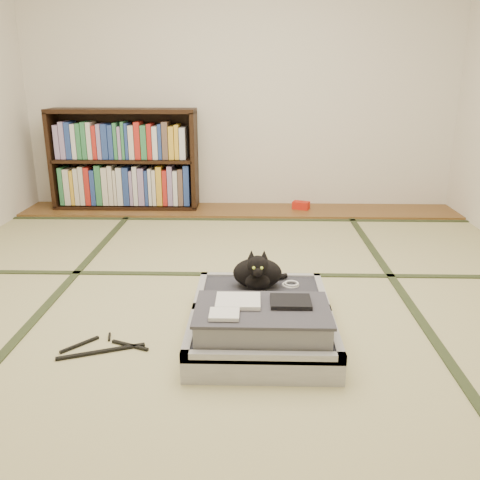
{
  "coord_description": "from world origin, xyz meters",
  "views": [
    {
      "loc": [
        0.13,
        -2.6,
        1.2
      ],
      "look_at": [
        0.05,
        0.35,
        0.25
      ],
      "focal_mm": 38.0,
      "sensor_mm": 36.0,
      "label": 1
    }
  ],
  "objects": [
    {
      "name": "bookcase",
      "position": [
        -1.07,
        2.07,
        0.45
      ],
      "size": [
        1.33,
        0.31,
        0.92
      ],
      "color": "black",
      "rests_on": "wood_strip"
    },
    {
      "name": "room_shell",
      "position": [
        0.0,
        0.0,
        1.46
      ],
      "size": [
        4.5,
        4.5,
        4.5
      ],
      "color": "white",
      "rests_on": "ground"
    },
    {
      "name": "tatami_borders",
      "position": [
        0.0,
        0.49,
        0.0
      ],
      "size": [
        4.0,
        4.5,
        0.01
      ],
      "color": "#2D381E",
      "rests_on": "ground"
    },
    {
      "name": "red_item",
      "position": [
        0.58,
        2.03,
        0.06
      ],
      "size": [
        0.17,
        0.14,
        0.07
      ],
      "primitive_type": "cube",
      "rotation": [
        0.0,
        0.0,
        -0.37
      ],
      "color": "red",
      "rests_on": "wood_strip"
    },
    {
      "name": "cable_coil",
      "position": [
        0.34,
        -0.07,
        0.14
      ],
      "size": [
        0.09,
        0.09,
        0.02
      ],
      "color": "white",
      "rests_on": "suitcase"
    },
    {
      "name": "wood_strip",
      "position": [
        0.0,
        2.0,
        0.01
      ],
      "size": [
        4.0,
        0.5,
        0.02
      ],
      "primitive_type": "cube",
      "color": "brown",
      "rests_on": "ground"
    },
    {
      "name": "floor",
      "position": [
        0.0,
        0.0,
        0.0
      ],
      "size": [
        4.5,
        4.5,
        0.0
      ],
      "primitive_type": "plane",
      "color": "tan",
      "rests_on": "ground"
    },
    {
      "name": "cat",
      "position": [
        0.16,
        -0.11,
        0.22
      ],
      "size": [
        0.3,
        0.3,
        0.24
      ],
      "color": "black",
      "rests_on": "suitcase"
    },
    {
      "name": "suitcase",
      "position": [
        0.17,
        -0.41,
        0.09
      ],
      "size": [
        0.67,
        0.89,
        0.26
      ],
      "color": "#AAABAF",
      "rests_on": "floor"
    },
    {
      "name": "hanger",
      "position": [
        -0.56,
        -0.54,
        0.01
      ],
      "size": [
        0.4,
        0.25,
        0.01
      ],
      "color": "black",
      "rests_on": "floor"
    }
  ]
}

